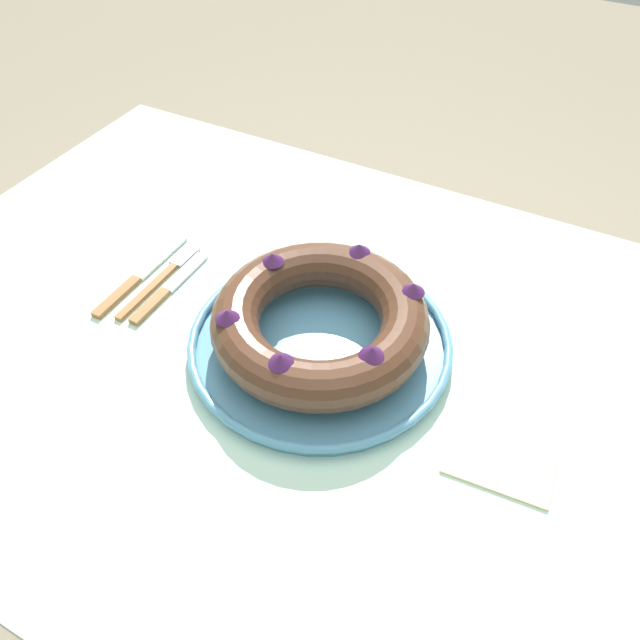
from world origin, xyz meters
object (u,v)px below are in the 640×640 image
Objects in this scene: fork at (164,275)px; cake_knife at (165,292)px; serving_dish at (320,342)px; bundt_cake at (320,320)px; napkin at (500,460)px; serving_knife at (136,280)px.

fork is 0.04m from cake_knife.
serving_dish is 0.28m from fork.
napkin is (0.27, -0.06, -0.05)m from bundt_cake.
serving_knife is at bearing 177.36° from cake_knife.
fork is 1.51× the size of napkin.
serving_knife reaches higher than napkin.
fork is 0.56m from napkin.
serving_dish is at bearing 0.89° from cake_knife.
fork is 0.90× the size of serving_knife.
cake_knife is (-0.26, -0.01, -0.01)m from serving_dish.
serving_dish is at bearing 167.64° from napkin.
bundt_cake is 0.32m from serving_knife.
napkin is (0.58, -0.05, -0.00)m from serving_knife.
napkin is (0.55, -0.08, -0.00)m from fork.
fork is at bearing 176.35° from bundt_cake.
fork is (-0.28, 0.02, -0.01)m from serving_dish.
bundt_cake is 0.26m from cake_knife.
serving_dish reaches higher than napkin.
cake_knife is (0.06, -0.00, -0.00)m from serving_knife.
cake_knife is at bearing 0.08° from serving_knife.
bundt_cake is 1.69× the size of cake_knife.
bundt_cake is at bearing 0.89° from cake_knife.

